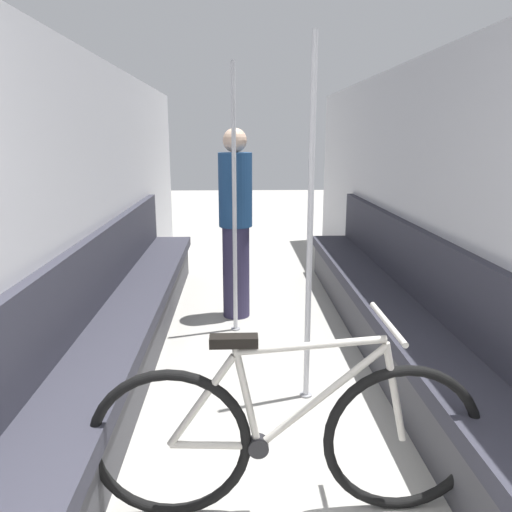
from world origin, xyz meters
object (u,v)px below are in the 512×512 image
object	(u,v)px
grab_pole_near	(310,233)
grab_pole_far	(234,207)
passenger_standing	(236,222)
bench_seat_row_left	(123,325)
bench_seat_row_right	(398,321)
bicycle	(287,437)

from	to	relation	value
grab_pole_near	grab_pole_far	distance (m)	1.25
grab_pole_near	passenger_standing	distance (m)	1.59
passenger_standing	grab_pole_far	bearing A→B (deg)	-135.20
bench_seat_row_left	bench_seat_row_right	distance (m)	2.03
bench_seat_row_left	passenger_standing	distance (m)	1.42
grab_pole_near	bicycle	bearing A→B (deg)	-102.75
bicycle	passenger_standing	xyz separation A→B (m)	(-0.22, 2.53, 0.51)
grab_pole_far	bicycle	bearing A→B (deg)	-84.02
bench_seat_row_left	bicycle	size ratio (longest dim) A/B	2.93
bench_seat_row_right	bicycle	xyz separation A→B (m)	(-0.98, -1.53, 0.07)
bench_seat_row_left	bicycle	xyz separation A→B (m)	(1.04, -1.53, 0.07)
bench_seat_row_right	bench_seat_row_left	bearing A→B (deg)	180.00
bench_seat_row_left	bench_seat_row_right	size ratio (longest dim) A/B	1.00
bench_seat_row_right	grab_pole_near	xyz separation A→B (m)	(-0.75, -0.51, 0.77)
bench_seat_row_left	grab_pole_far	world-z (taller)	grab_pole_far
bicycle	grab_pole_near	size ratio (longest dim) A/B	0.78
bench_seat_row_right	grab_pole_far	xyz separation A→B (m)	(-1.21, 0.65, 0.77)
bench_seat_row_right	grab_pole_near	distance (m)	1.19
grab_pole_far	bench_seat_row_right	bearing A→B (deg)	-28.07
bench_seat_row_left	passenger_standing	world-z (taller)	passenger_standing
bicycle	passenger_standing	size ratio (longest dim) A/B	1.00
bench_seat_row_right	passenger_standing	world-z (taller)	passenger_standing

